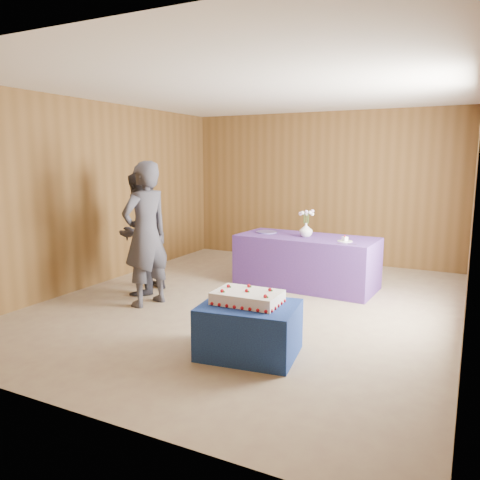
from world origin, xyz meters
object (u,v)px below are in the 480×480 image
Objects in this scene: cake_table at (249,330)px; sheet_cake at (248,297)px; guest_right at (140,233)px; guest_left at (146,234)px; vase at (306,230)px; serving_table at (306,262)px.

sheet_cake is (-0.03, 0.03, 0.31)m from cake_table.
guest_right reaches higher than sheet_cake.
guest_left reaches higher than cake_table.
vase is 0.11× the size of guest_left.
guest_right reaches higher than vase.
vase is at bearing 117.94° from guest_right.
guest_right is (-2.26, 1.25, 0.60)m from cake_table.
guest_right is at bearing -119.84° from guest_left.
serving_table reaches higher than sheet_cake.
guest_left is at bearing -131.92° from vase.
cake_table is 4.50× the size of vase.
serving_table is 0.48m from vase.
sheet_cake is 0.36× the size of guest_left.
vase reaches higher than serving_table.
serving_table is 2.43m from guest_right.
guest_left is at bearing -127.94° from serving_table.
guest_left reaches higher than serving_table.
cake_table is 2.61m from serving_table.
sheet_cake is 2.55m from guest_right.
cake_table is 1.35× the size of sheet_cake.
vase is (-0.27, 2.53, 0.29)m from sheet_cake.
cake_table is 0.49× the size of guest_left.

